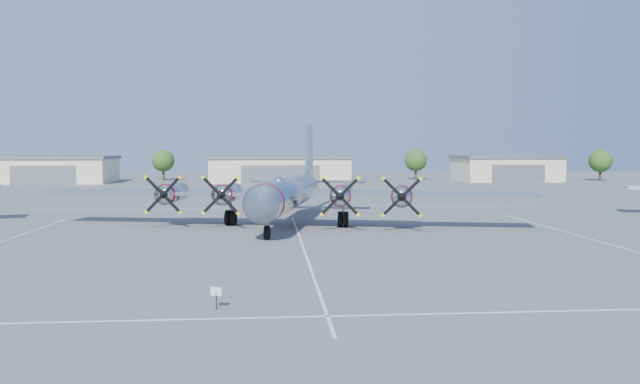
{
  "coord_description": "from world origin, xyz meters",
  "views": [
    {
      "loc": [
        -2.38,
        -46.99,
        6.87
      ],
      "look_at": [
        1.96,
        5.33,
        3.2
      ],
      "focal_mm": 35.0,
      "sensor_mm": 36.0,
      "label": 1
    }
  ],
  "objects": [
    {
      "name": "info_placard",
      "position": [
        -4.64,
        -20.45,
        0.67
      ],
      "size": [
        0.49,
        0.19,
        0.96
      ],
      "rotation": [
        0.0,
        0.0,
        -0.32
      ],
      "color": "black",
      "rests_on": "ground"
    },
    {
      "name": "ground",
      "position": [
        0.0,
        0.0,
        0.0
      ],
      "size": [
        260.0,
        260.0,
        0.0
      ],
      "primitive_type": "plane",
      "color": "#57575A",
      "rests_on": "ground"
    },
    {
      "name": "hangar_center",
      "position": [
        0.0,
        81.96,
        2.71
      ],
      "size": [
        28.6,
        14.6,
        5.4
      ],
      "color": "beige",
      "rests_on": "ground"
    },
    {
      "name": "main_bomber_b29",
      "position": [
        -0.43,
        9.74,
        0.0
      ],
      "size": [
        48.05,
        37.56,
        9.49
      ],
      "primitive_type": null,
      "rotation": [
        0.0,
        0.0,
        -0.21
      ],
      "color": "silver",
      "rests_on": "ground"
    },
    {
      "name": "tree_west",
      "position": [
        -25.0,
        90.0,
        4.22
      ],
      "size": [
        4.8,
        4.8,
        6.64
      ],
      "color": "#382619",
      "rests_on": "ground"
    },
    {
      "name": "tree_east",
      "position": [
        30.0,
        88.0,
        4.22
      ],
      "size": [
        4.8,
        4.8,
        6.64
      ],
      "color": "#382619",
      "rests_on": "ground"
    },
    {
      "name": "hangar_west",
      "position": [
        -45.0,
        81.96,
        2.71
      ],
      "size": [
        22.6,
        14.6,
        5.4
      ],
      "color": "beige",
      "rests_on": "ground"
    },
    {
      "name": "parking_lines",
      "position": [
        0.0,
        -1.75,
        0.01
      ],
      "size": [
        60.0,
        50.08,
        0.01
      ],
      "color": "silver",
      "rests_on": "ground"
    },
    {
      "name": "tree_far_east",
      "position": [
        68.0,
        80.0,
        4.22
      ],
      "size": [
        4.8,
        4.8,
        6.64
      ],
      "color": "#382619",
      "rests_on": "ground"
    },
    {
      "name": "hangar_east",
      "position": [
        48.0,
        81.96,
        2.71
      ],
      "size": [
        20.6,
        14.6,
        5.4
      ],
      "color": "beige",
      "rests_on": "ground"
    }
  ]
}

